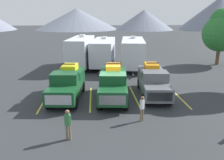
{
  "coord_description": "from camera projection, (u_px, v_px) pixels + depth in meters",
  "views": [
    {
      "loc": [
        -1.35,
        -17.04,
        6.46
      ],
      "look_at": [
        0.0,
        1.35,
        1.2
      ],
      "focal_mm": 37.42,
      "sensor_mm": 36.0,
      "label": 1
    }
  ],
  "objects": [
    {
      "name": "person_b",
      "position": [
        68.0,
        123.0,
        12.16
      ],
      "size": [
        0.37,
        0.25,
        1.7
      ],
      "color": "#726047",
      "rests_on": "ground"
    },
    {
      "name": "camper_trailer_c",
      "position": [
        133.0,
        52.0,
        28.28
      ],
      "size": [
        3.66,
        9.18,
        3.77
      ],
      "color": "silver",
      "rests_on": "ground"
    },
    {
      "name": "person_a",
      "position": [
        142.0,
        107.0,
        14.32
      ],
      "size": [
        0.32,
        0.29,
        1.63
      ],
      "color": "#726047",
      "rests_on": "ground"
    },
    {
      "name": "mountain_ridge",
      "position": [
        95.0,
        16.0,
        94.81
      ],
      "size": [
        135.99,
        40.17,
        13.32
      ],
      "color": "slate",
      "rests_on": "ground"
    },
    {
      "name": "pickup_truck_a",
      "position": [
        67.0,
        83.0,
        18.2
      ],
      "size": [
        2.62,
        5.8,
        2.61
      ],
      "color": "#144723",
      "rests_on": "ground"
    },
    {
      "name": "camper_trailer_a",
      "position": [
        81.0,
        51.0,
        28.4
      ],
      "size": [
        3.31,
        8.59,
        3.95
      ],
      "color": "silver",
      "rests_on": "ground"
    },
    {
      "name": "pickup_truck_b",
      "position": [
        113.0,
        84.0,
        18.06
      ],
      "size": [
        2.61,
        5.74,
        2.68
      ],
      "color": "#144723",
      "rests_on": "ground"
    },
    {
      "name": "lot_stripe_d",
      "position": [
        178.0,
        96.0,
        18.92
      ],
      "size": [
        0.12,
        5.5,
        0.01
      ],
      "primitive_type": "cube",
      "color": "gold",
      "rests_on": "ground"
    },
    {
      "name": "lot_stripe_b",
      "position": [
        91.0,
        98.0,
        18.41
      ],
      "size": [
        0.12,
        5.5,
        0.01
      ],
      "primitive_type": "cube",
      "color": "gold",
      "rests_on": "ground"
    },
    {
      "name": "lot_stripe_a",
      "position": [
        45.0,
        100.0,
        18.16
      ],
      "size": [
        0.12,
        5.5,
        0.01
      ],
      "primitive_type": "cube",
      "color": "gold",
      "rests_on": "ground"
    },
    {
      "name": "camper_trailer_b",
      "position": [
        103.0,
        51.0,
        29.08
      ],
      "size": [
        3.56,
        9.14,
        3.64
      ],
      "color": "silver",
      "rests_on": "ground"
    },
    {
      "name": "pickup_truck_c",
      "position": [
        153.0,
        81.0,
        19.02
      ],
      "size": [
        2.6,
        6.0,
        2.52
      ],
      "color": "#595B60",
      "rests_on": "ground"
    },
    {
      "name": "ground_plane",
      "position": [
        113.0,
        99.0,
        18.21
      ],
      "size": [
        240.0,
        240.0,
        0.0
      ],
      "primitive_type": "plane",
      "color": "#2D3033"
    },
    {
      "name": "lot_stripe_c",
      "position": [
        135.0,
        97.0,
        18.66
      ],
      "size": [
        0.12,
        5.5,
        0.01
      ],
      "primitive_type": "cube",
      "color": "gold",
      "rests_on": "ground"
    },
    {
      "name": "tree_b",
      "position": [
        221.0,
        30.0,
        29.57
      ],
      "size": [
        4.55,
        4.55,
        7.19
      ],
      "color": "brown",
      "rests_on": "ground"
    }
  ]
}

